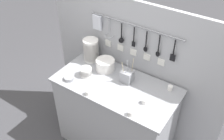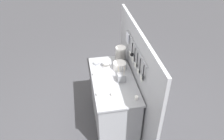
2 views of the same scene
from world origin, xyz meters
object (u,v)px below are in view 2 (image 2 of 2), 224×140
(bowl_stack_nested_right, at_px, (106,64))
(steel_mixing_bowl, at_px, (96,63))
(plate_stack, at_px, (120,66))
(cup_back_right, at_px, (113,94))
(cup_by_caddy, at_px, (136,98))
(cup_edge_far, at_px, (94,74))
(cup_front_right, at_px, (98,94))
(cutlery_caddy, at_px, (121,77))
(bowl_stack_tall_left, at_px, (121,54))

(bowl_stack_nested_right, height_order, steel_mixing_bowl, bowl_stack_nested_right)
(plate_stack, distance_m, cup_back_right, 0.63)
(cup_by_caddy, bearing_deg, cup_edge_far, -141.38)
(plate_stack, relative_size, cup_front_right, 4.13)
(plate_stack, xyz_separation_m, cutlery_caddy, (0.29, -0.04, 0.00))
(bowl_stack_nested_right, height_order, bowl_stack_tall_left, bowl_stack_tall_left)
(plate_stack, distance_m, cup_front_right, 0.69)
(bowl_stack_tall_left, xyz_separation_m, cup_edge_far, (0.32, -0.47, -0.10))
(cup_edge_far, bearing_deg, cutlery_caddy, 61.48)
(bowl_stack_nested_right, xyz_separation_m, cup_back_right, (0.69, -0.02, -0.02))
(steel_mixing_bowl, xyz_separation_m, cup_edge_far, (0.29, -0.07, 0.01))
(cup_front_right, bearing_deg, bowl_stack_nested_right, 161.77)
(bowl_stack_nested_right, distance_m, cup_back_right, 0.69)
(cup_by_caddy, height_order, cup_back_right, same)
(cup_edge_far, relative_size, cup_by_caddy, 1.00)
(steel_mixing_bowl, distance_m, cup_front_right, 0.76)
(bowl_stack_nested_right, distance_m, plate_stack, 0.22)
(cup_front_right, bearing_deg, cup_back_right, 80.33)
(cup_by_caddy, distance_m, cup_front_right, 0.52)
(cutlery_caddy, bearing_deg, bowl_stack_nested_right, -158.35)
(cutlery_caddy, distance_m, cup_by_caddy, 0.43)
(cutlery_caddy, height_order, cup_edge_far, cutlery_caddy)
(cutlery_caddy, bearing_deg, cup_by_caddy, 16.11)
(plate_stack, height_order, cup_front_right, plate_stack)
(cup_edge_far, height_order, cup_by_caddy, same)
(cutlery_caddy, xyz_separation_m, cup_back_right, (0.30, -0.18, -0.04))
(bowl_stack_nested_right, height_order, cup_edge_far, bowl_stack_nested_right)
(bowl_stack_nested_right, xyz_separation_m, steel_mixing_bowl, (-0.10, -0.15, -0.03))
(steel_mixing_bowl, distance_m, cup_back_right, 0.80)
(bowl_stack_nested_right, relative_size, cutlery_caddy, 0.43)
(plate_stack, height_order, steel_mixing_bowl, plate_stack)
(cup_by_caddy, relative_size, cup_front_right, 1.00)
(cutlery_caddy, relative_size, cup_edge_far, 5.79)
(cup_edge_far, bearing_deg, steel_mixing_bowl, 166.81)
(plate_stack, xyz_separation_m, cup_edge_far, (0.09, -0.41, -0.04))
(bowl_stack_tall_left, xyz_separation_m, steel_mixing_bowl, (0.02, -0.40, -0.11))
(cup_edge_far, relative_size, cup_front_right, 1.00)
(cup_by_caddy, height_order, cup_front_right, same)
(cup_by_caddy, bearing_deg, cutlery_caddy, -163.89)
(steel_mixing_bowl, bearing_deg, cutlery_caddy, 31.52)
(bowl_stack_nested_right, distance_m, cup_by_caddy, 0.86)
(cup_front_right, height_order, cup_back_right, same)
(bowl_stack_tall_left, height_order, cup_by_caddy, bowl_stack_tall_left)
(cup_by_caddy, bearing_deg, bowl_stack_tall_left, -178.77)
(bowl_stack_nested_right, distance_m, bowl_stack_tall_left, 0.30)
(cutlery_caddy, bearing_deg, bowl_stack_tall_left, 169.17)
(steel_mixing_bowl, height_order, cup_by_caddy, cup_by_caddy)
(cutlery_caddy, bearing_deg, cup_edge_far, -118.52)
(cutlery_caddy, distance_m, cup_back_right, 0.35)
(cutlery_caddy, distance_m, cup_edge_far, 0.43)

